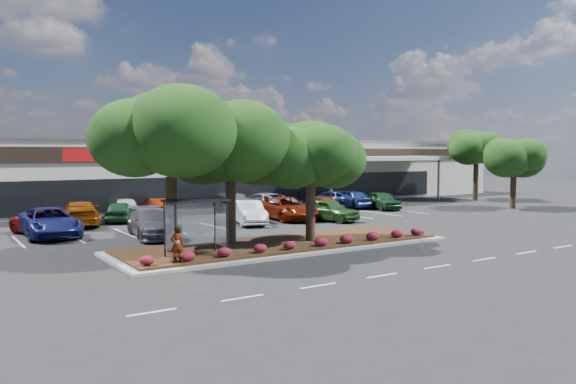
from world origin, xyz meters
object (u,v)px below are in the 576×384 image
light_pole (192,162)px  car_0 (50,222)px  car_1 (48,223)px  survey_stake (422,239)px

light_pole → car_0: 19.07m
car_1 → car_0: bearing=-116.8°
survey_stake → car_0: size_ratio=0.18×
light_pole → car_0: (-14.31, -12.19, -3.25)m
survey_stake → light_pole: bearing=90.3°
light_pole → car_0: bearing=-139.6°
light_pole → car_1: (-14.23, -11.10, -3.41)m
car_1 → survey_stake: bearing=-72.4°
survey_stake → car_1: bearing=130.4°
car_0 → survey_stake: bearing=-47.5°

